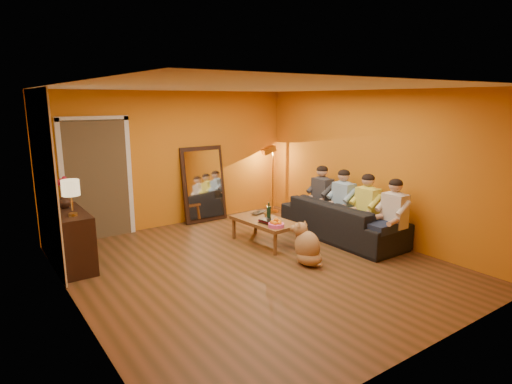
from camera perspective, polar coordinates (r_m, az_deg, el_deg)
room_shell at (r=6.42m, az=-1.89°, el=2.04°), size 5.00×5.50×2.60m
white_accent at (r=6.83m, az=-26.42°, el=1.38°), size 0.02×1.90×2.58m
doorway_recess at (r=8.11m, az=-20.61°, el=1.61°), size 1.06×0.30×2.10m
door_jamb_left at (r=7.87m, az=-24.39°, el=1.00°), size 0.08×0.06×2.20m
door_jamb_right at (r=8.15m, az=-16.53°, el=1.94°), size 0.08×0.06×2.20m
door_header at (r=7.88m, az=-20.97°, el=9.15°), size 1.22×0.06×0.08m
mirror_frame at (r=8.71m, az=-7.00°, el=1.05°), size 0.92×0.27×1.51m
mirror_glass at (r=8.67m, az=-6.88°, el=1.01°), size 0.78×0.21×1.35m
sideboard at (r=6.88m, az=-23.44°, el=-5.80°), size 0.44×1.18×0.85m
table_lamp at (r=6.42m, az=-23.39°, el=-0.74°), size 0.24×0.24×0.51m
sofa at (r=7.76m, az=11.37°, el=-3.67°), size 2.33×0.91×0.68m
coffee_table at (r=7.40m, az=1.15°, el=-5.28°), size 0.71×1.26×0.42m
floor_lamp at (r=9.31m, az=2.27°, el=1.61°), size 0.34×0.30×1.44m
dog at (r=6.49m, az=6.87°, el=-6.79°), size 0.47×0.62×0.66m
person_far_left at (r=7.17m, az=17.96°, el=-3.12°), size 0.70×0.44×1.22m
person_mid_left at (r=7.50m, az=14.62°, el=-2.26°), size 0.70×0.44×1.22m
person_mid_right at (r=7.85m, az=11.58°, el=-1.46°), size 0.70×0.44×1.22m
person_far_right at (r=8.23m, az=8.80°, el=-0.73°), size 0.70×0.44×1.22m
fruit_bowl at (r=6.91m, az=2.71°, el=-4.04°), size 0.26×0.26×0.16m
wine_bottle at (r=7.28m, az=1.72°, el=-2.57°), size 0.07×0.07×0.31m
tumbler at (r=7.49m, az=1.36°, el=-3.06°), size 0.11×0.11×0.08m
laptop at (r=7.71m, az=0.70°, el=-2.82°), size 0.41×0.33×0.03m
book_lower at (r=7.08m, az=0.94°, el=-4.23°), size 0.22×0.26×0.02m
book_mid at (r=7.08m, az=0.96°, el=-4.04°), size 0.22×0.28×0.02m
book_upper at (r=7.06m, az=0.99°, el=-3.92°), size 0.21×0.26×0.02m
vase at (r=6.98m, az=-24.24°, el=-1.09°), size 0.20×0.20×0.21m
flowers at (r=6.93m, az=-24.42°, el=0.95°), size 0.17×0.17×0.48m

